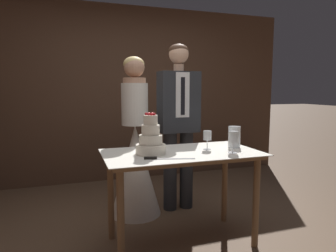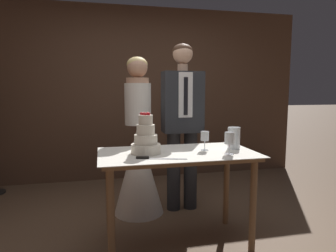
{
  "view_description": "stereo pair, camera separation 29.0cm",
  "coord_description": "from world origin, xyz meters",
  "px_view_note": "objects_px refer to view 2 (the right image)",
  "views": [
    {
      "loc": [
        -0.84,
        -2.4,
        1.36
      ],
      "look_at": [
        0.07,
        0.33,
        1.0
      ],
      "focal_mm": 32.0,
      "sensor_mm": 36.0,
      "label": 1
    },
    {
      "loc": [
        -0.56,
        -2.48,
        1.36
      ],
      "look_at": [
        0.07,
        0.33,
        1.0
      ],
      "focal_mm": 32.0,
      "sensor_mm": 36.0,
      "label": 2
    }
  ],
  "objects_px": {
    "cake_table": "(177,165)",
    "wine_glass_near": "(205,137)",
    "tiered_cake": "(146,140)",
    "wine_glass_middle": "(229,139)",
    "cake_knife": "(151,158)",
    "hurricane_candle": "(234,138)",
    "bride": "(138,157)",
    "groom": "(182,117)"
  },
  "relations": [
    {
      "from": "cake_table",
      "to": "wine_glass_near",
      "type": "height_order",
      "value": "wine_glass_near"
    },
    {
      "from": "tiered_cake",
      "to": "wine_glass_middle",
      "type": "height_order",
      "value": "tiered_cake"
    },
    {
      "from": "cake_knife",
      "to": "hurricane_candle",
      "type": "bearing_deg",
      "value": 31.94
    },
    {
      "from": "hurricane_candle",
      "to": "bride",
      "type": "height_order",
      "value": "bride"
    },
    {
      "from": "cake_table",
      "to": "wine_glass_middle",
      "type": "relative_size",
      "value": 7.22
    },
    {
      "from": "cake_table",
      "to": "cake_knife",
      "type": "height_order",
      "value": "cake_knife"
    },
    {
      "from": "hurricane_candle",
      "to": "groom",
      "type": "bearing_deg",
      "value": 112.76
    },
    {
      "from": "cake_table",
      "to": "tiered_cake",
      "type": "xyz_separation_m",
      "value": [
        -0.27,
        0.01,
        0.23
      ]
    },
    {
      "from": "wine_glass_near",
      "to": "wine_glass_middle",
      "type": "distance_m",
      "value": 0.24
    },
    {
      "from": "tiered_cake",
      "to": "wine_glass_middle",
      "type": "relative_size",
      "value": 1.87
    },
    {
      "from": "hurricane_candle",
      "to": "bride",
      "type": "xyz_separation_m",
      "value": [
        -0.79,
        0.7,
        -0.29
      ]
    },
    {
      "from": "tiered_cake",
      "to": "cake_knife",
      "type": "distance_m",
      "value": 0.23
    },
    {
      "from": "bride",
      "to": "groom",
      "type": "relative_size",
      "value": 0.92
    },
    {
      "from": "cake_knife",
      "to": "bride",
      "type": "distance_m",
      "value": 0.96
    },
    {
      "from": "wine_glass_near",
      "to": "wine_glass_middle",
      "type": "xyz_separation_m",
      "value": [
        0.15,
        -0.19,
        0.0
      ]
    },
    {
      "from": "cake_knife",
      "to": "bride",
      "type": "xyz_separation_m",
      "value": [
        0.01,
        0.94,
        -0.2
      ]
    },
    {
      "from": "tiered_cake",
      "to": "hurricane_candle",
      "type": "xyz_separation_m",
      "value": [
        0.81,
        0.03,
        -0.02
      ]
    },
    {
      "from": "bride",
      "to": "groom",
      "type": "xyz_separation_m",
      "value": [
        0.49,
        -0.0,
        0.42
      ]
    },
    {
      "from": "cake_knife",
      "to": "wine_glass_near",
      "type": "height_order",
      "value": "wine_glass_near"
    },
    {
      "from": "cake_knife",
      "to": "wine_glass_middle",
      "type": "distance_m",
      "value": 0.67
    },
    {
      "from": "tiered_cake",
      "to": "cake_knife",
      "type": "height_order",
      "value": "tiered_cake"
    },
    {
      "from": "groom",
      "to": "tiered_cake",
      "type": "bearing_deg",
      "value": -125.39
    },
    {
      "from": "tiered_cake",
      "to": "wine_glass_near",
      "type": "relative_size",
      "value": 2.04
    },
    {
      "from": "cake_knife",
      "to": "hurricane_candle",
      "type": "distance_m",
      "value": 0.84
    },
    {
      "from": "tiered_cake",
      "to": "cake_knife",
      "type": "xyz_separation_m",
      "value": [
        0.01,
        -0.21,
        -0.11
      ]
    },
    {
      "from": "wine_glass_near",
      "to": "wine_glass_middle",
      "type": "relative_size",
      "value": 0.92
    },
    {
      "from": "tiered_cake",
      "to": "hurricane_candle",
      "type": "relative_size",
      "value": 1.77
    },
    {
      "from": "hurricane_candle",
      "to": "groom",
      "type": "xyz_separation_m",
      "value": [
        -0.29,
        0.7,
        0.13
      ]
    },
    {
      "from": "wine_glass_middle",
      "to": "hurricane_candle",
      "type": "height_order",
      "value": "hurricane_candle"
    },
    {
      "from": "wine_glass_near",
      "to": "groom",
      "type": "distance_m",
      "value": 0.72
    },
    {
      "from": "hurricane_candle",
      "to": "bride",
      "type": "distance_m",
      "value": 1.09
    },
    {
      "from": "wine_glass_near",
      "to": "groom",
      "type": "xyz_separation_m",
      "value": [
        -0.01,
        0.72,
        0.1
      ]
    },
    {
      "from": "cake_table",
      "to": "wine_glass_near",
      "type": "distance_m",
      "value": 0.34
    },
    {
      "from": "tiered_cake",
      "to": "bride",
      "type": "height_order",
      "value": "bride"
    },
    {
      "from": "cake_table",
      "to": "cake_knife",
      "type": "bearing_deg",
      "value": -142.8
    },
    {
      "from": "tiered_cake",
      "to": "hurricane_candle",
      "type": "distance_m",
      "value": 0.81
    },
    {
      "from": "wine_glass_middle",
      "to": "hurricane_candle",
      "type": "distance_m",
      "value": 0.26
    },
    {
      "from": "hurricane_candle",
      "to": "bride",
      "type": "relative_size",
      "value": 0.12
    },
    {
      "from": "cake_table",
      "to": "wine_glass_near",
      "type": "bearing_deg",
      "value": 5.14
    },
    {
      "from": "wine_glass_near",
      "to": "tiered_cake",
      "type": "bearing_deg",
      "value": -178.64
    },
    {
      "from": "cake_table",
      "to": "bride",
      "type": "relative_size",
      "value": 0.79
    },
    {
      "from": "cake_knife",
      "to": "hurricane_candle",
      "type": "xyz_separation_m",
      "value": [
        0.8,
        0.24,
        0.09
      ]
    }
  ]
}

